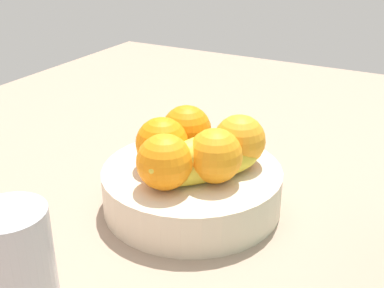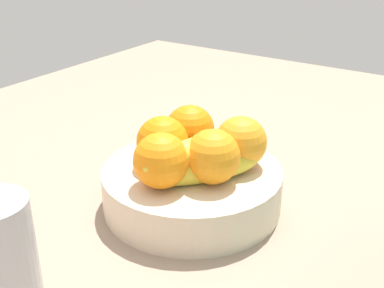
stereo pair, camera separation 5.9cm
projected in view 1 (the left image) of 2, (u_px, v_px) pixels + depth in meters
ground_plane at (166, 219)px, 74.11cm from camera, size 180.00×140.00×3.00cm
fruit_bowl at (192, 187)px, 73.70cm from camera, size 26.76×26.76×6.28cm
orange_front_left at (187, 130)px, 75.83cm from camera, size 7.73×7.73×7.73cm
orange_front_right at (162, 143)px, 71.27cm from camera, size 7.73×7.73×7.73cm
orange_center at (165, 162)px, 65.79cm from camera, size 7.73×7.73×7.73cm
orange_back_left at (215, 156)px, 67.52cm from camera, size 7.73×7.73×7.73cm
orange_back_right at (240, 140)px, 72.22cm from camera, size 7.73×7.73×7.73cm
banana_bunch at (200, 160)px, 67.99cm from camera, size 17.42×13.60×6.20cm
thermos_tumbler at (16, 276)px, 48.47cm from camera, size 7.40×7.40×15.29cm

